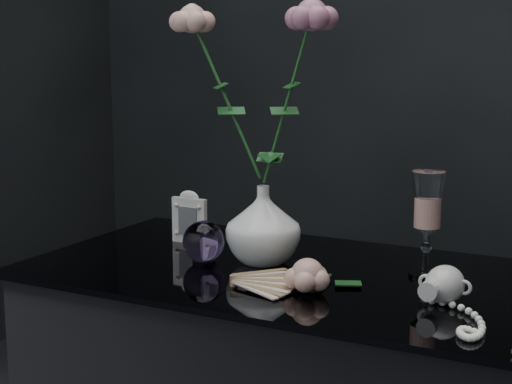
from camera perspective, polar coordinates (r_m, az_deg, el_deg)
The scene contains 8 objects.
vase at distance 1.59m, azimuth 0.52°, elevation -2.39°, with size 0.15×0.15×0.16m, color white.
wine_glass at distance 1.52m, azimuth 12.33°, elevation -2.33°, with size 0.06×0.06×0.20m, color white, non-canonical shape.
picture_frame at distance 1.77m, azimuth -4.86°, elevation -1.81°, with size 0.09×0.07×0.12m, color silver, non-canonical shape.
paperweight at distance 1.61m, azimuth -3.84°, elevation -3.61°, with size 0.09×0.09×0.09m, color #9F7BC8, non-canonical shape.
paper_fan at distance 1.45m, azimuth -1.64°, elevation -6.38°, with size 0.23×0.18×0.02m, color #F6EEC5, non-canonical shape.
loose_rose at distance 1.41m, azimuth 3.77°, elevation -6.06°, with size 0.14×0.18×0.06m, color #DFA490, non-canonical shape.
pearl_jar at distance 1.39m, azimuth 13.57°, elevation -6.44°, with size 0.23×0.24×0.07m, color silver, non-canonical shape.
roses at distance 1.56m, azimuth -0.07°, elevation 7.97°, with size 0.32×0.13×0.42m.
Camera 1 is at (0.63, -1.32, 1.19)m, focal length 55.00 mm.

